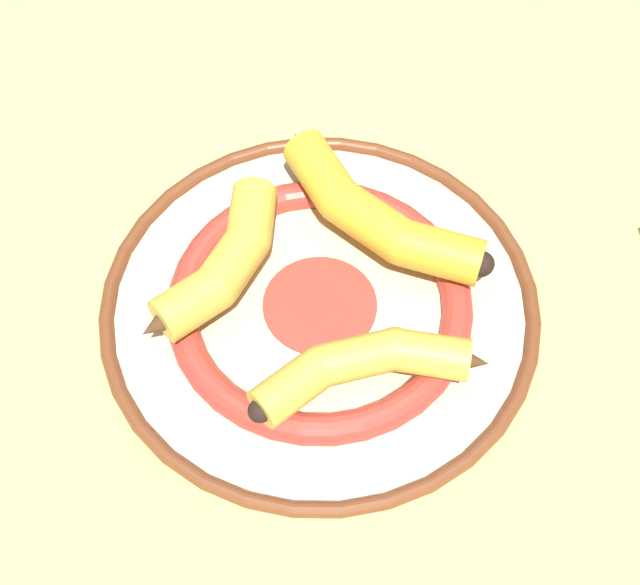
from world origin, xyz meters
name	(u,v)px	position (x,y,z in m)	size (l,w,h in m)	color
ground_plane	(327,313)	(0.00, 0.00, 0.00)	(2.80, 2.80, 0.00)	#E5CC6B
decorative_bowl	(320,307)	(0.00, 0.01, 0.02)	(0.36, 0.36, 0.04)	beige
banana_a	(223,264)	(0.06, 0.06, 0.05)	(0.09, 0.16, 0.04)	gold
banana_b	(371,213)	(0.03, -0.07, 0.06)	(0.21, 0.08, 0.04)	gold
banana_c	(365,365)	(-0.08, 0.03, 0.05)	(0.10, 0.17, 0.03)	gold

